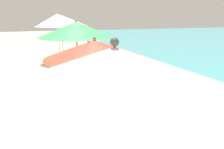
{
  "coord_description": "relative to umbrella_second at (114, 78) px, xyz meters",
  "views": [
    {
      "loc": [
        -1.61,
        2.07,
        2.91
      ],
      "look_at": [
        -0.03,
        7.53,
        1.32
      ],
      "focal_mm": 35.8,
      "sensor_mm": 36.0,
      "label": 1
    }
  ],
  "objects": [
    {
      "name": "lounger_fifth_inland",
      "position": [
        1.02,
        8.0,
        -2.21
      ],
      "size": [
        1.38,
        0.78,
        0.6
      ],
      "rotation": [
        0.0,
        0.0,
        3.21
      ],
      "color": "yellow",
      "rests_on": "ground"
    },
    {
      "name": "umbrella_farthest",
      "position": [
        0.28,
        12.51,
        0.06
      ],
      "size": [
        2.08,
        2.08,
        2.89
      ],
      "color": "silver",
      "rests_on": "ground"
    },
    {
      "name": "umbrella_third",
      "position": [
        0.49,
        2.96,
        -0.29
      ],
      "size": [
        2.03,
        2.03,
        2.44
      ],
      "color": "olive",
      "rests_on": "ground"
    },
    {
      "name": "umbrella_second",
      "position": [
        0.0,
        0.0,
        0.0
      ],
      "size": [
        2.26,
        2.26,
        2.75
      ],
      "color": "#4C4C51",
      "rests_on": "ground"
    },
    {
      "name": "lounger_farthest_inland",
      "position": [
        1.15,
        11.39,
        -2.25
      ],
      "size": [
        1.37,
        0.71,
        0.5
      ],
      "rotation": [
        0.0,
        0.0,
        3.21
      ],
      "color": "yellow",
      "rests_on": "ground"
    },
    {
      "name": "lounger_farthest_shoreside",
      "position": [
        1.22,
        13.72,
        -2.19
      ],
      "size": [
        1.51,
        0.84,
        0.67
      ],
      "rotation": [
        0.0,
        0.0,
        3.26
      ],
      "color": "white",
      "rests_on": "ground"
    },
    {
      "name": "umbrella_fifth",
      "position": [
        0.25,
        8.91,
        0.07
      ],
      "size": [
        2.29,
        2.29,
        2.86
      ],
      "color": "silver",
      "rests_on": "ground"
    },
    {
      "name": "lounger_fourth_shoreside",
      "position": [
        1.14,
        6.8,
        -2.22
      ],
      "size": [
        1.33,
        0.7,
        0.49
      ],
      "rotation": [
        0.0,
        0.0,
        3.06
      ],
      "color": "yellow",
      "rests_on": "ground"
    },
    {
      "name": "umbrella_fourth",
      "position": [
        0.5,
        5.82,
        -0.1
      ],
      "size": [
        2.4,
        2.4,
        2.68
      ],
      "color": "olive",
      "rests_on": "ground"
    },
    {
      "name": "person_walking_near",
      "position": [
        2.54,
        15.0,
        -1.44
      ],
      "size": [
        0.36,
        0.42,
        1.72
      ],
      "rotation": [
        0.0,
        0.0,
        3.6
      ],
      "color": "#334CB2",
      "rests_on": "ground"
    },
    {
      "name": "lounger_third_shoreside",
      "position": [
        0.89,
        4.23,
        -2.2
      ],
      "size": [
        1.42,
        0.86,
        0.63
      ],
      "rotation": [
        0.0,
        0.0,
        3.39
      ],
      "color": "yellow",
      "rests_on": "ground"
    },
    {
      "name": "lounger_fourth_inland",
      "position": [
        1.45,
        4.63,
        -2.18
      ],
      "size": [
        1.26,
        0.84,
        0.6
      ],
      "rotation": [
        0.0,
        0.0,
        3.32
      ],
      "color": "yellow",
      "rests_on": "ground"
    },
    {
      "name": "lounger_fifth_shoreside",
      "position": [
        1.16,
        10.08,
        -2.2
      ],
      "size": [
        1.21,
        0.61,
        0.59
      ],
      "rotation": [
        0.0,
        0.0,
        3.1
      ],
      "color": "yellow",
      "rests_on": "ground"
    }
  ]
}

